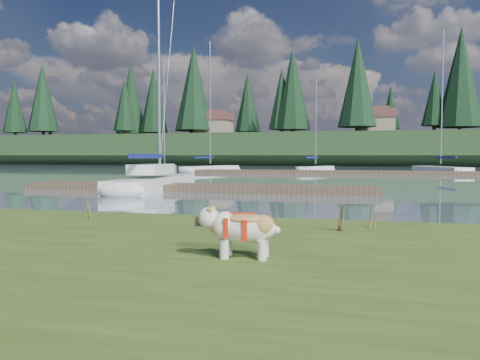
# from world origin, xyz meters

# --- Properties ---
(ground) EXTENTS (200.00, 200.00, 0.00)m
(ground) POSITION_xyz_m (0.00, 30.00, 0.00)
(ground) COLOR slate
(ground) RESTS_ON ground
(bank) EXTENTS (60.00, 9.00, 0.35)m
(bank) POSITION_xyz_m (0.00, -6.00, 0.17)
(bank) COLOR #3E551D
(bank) RESTS_ON ground
(ridge) EXTENTS (200.00, 20.00, 5.00)m
(ridge) POSITION_xyz_m (0.00, 73.00, 2.50)
(ridge) COLOR #1B3017
(ridge) RESTS_ON ground
(bulldog) EXTENTS (1.00, 0.46, 0.60)m
(bulldog) POSITION_xyz_m (1.72, -5.18, 0.72)
(bulldog) COLOR silver
(bulldog) RESTS_ON bank
(sailboat_main) EXTENTS (2.85, 9.52, 13.43)m
(sailboat_main) POSITION_xyz_m (-6.22, 10.39, 0.42)
(sailboat_main) COLOR white
(sailboat_main) RESTS_ON ground
(dock_near) EXTENTS (16.00, 2.00, 0.30)m
(dock_near) POSITION_xyz_m (-4.00, 9.00, 0.15)
(dock_near) COLOR #4C3D2C
(dock_near) RESTS_ON ground
(dock_far) EXTENTS (26.00, 2.20, 0.30)m
(dock_far) POSITION_xyz_m (2.00, 30.00, 0.15)
(dock_far) COLOR #4C3D2C
(dock_far) RESTS_ON ground
(sailboat_bg_0) EXTENTS (3.49, 7.90, 11.29)m
(sailboat_bg_0) POSITION_xyz_m (-15.92, 33.86, 0.32)
(sailboat_bg_0) COLOR white
(sailboat_bg_0) RESTS_ON ground
(sailboat_bg_1) EXTENTS (4.29, 8.60, 12.64)m
(sailboat_bg_1) POSITION_xyz_m (-10.52, 33.47, 0.33)
(sailboat_bg_1) COLOR white
(sailboat_bg_1) RESTS_ON ground
(sailboat_bg_2) EXTENTS (3.52, 5.52, 8.72)m
(sailboat_bg_2) POSITION_xyz_m (-0.48, 33.93, 0.34)
(sailboat_bg_2) COLOR white
(sailboat_bg_2) RESTS_ON ground
(sailboat_bg_3) EXTENTS (4.52, 9.03, 13.02)m
(sailboat_bg_3) POSITION_xyz_m (10.22, 35.98, 0.32)
(sailboat_bg_3) COLOR white
(sailboat_bg_3) RESTS_ON ground
(weed_0) EXTENTS (0.17, 0.14, 0.50)m
(weed_0) POSITION_xyz_m (0.44, -2.41, 0.56)
(weed_0) COLOR #475B23
(weed_0) RESTS_ON bank
(weed_1) EXTENTS (0.17, 0.14, 0.42)m
(weed_1) POSITION_xyz_m (0.52, -2.28, 0.53)
(weed_1) COLOR #475B23
(weed_1) RESTS_ON bank
(weed_2) EXTENTS (0.17, 0.14, 0.62)m
(weed_2) POSITION_xyz_m (2.83, -2.85, 0.61)
(weed_2) COLOR #475B23
(weed_2) RESTS_ON bank
(weed_3) EXTENTS (0.17, 0.14, 0.52)m
(weed_3) POSITION_xyz_m (-2.00, -2.56, 0.57)
(weed_3) COLOR #475B23
(weed_3) RESTS_ON bank
(weed_4) EXTENTS (0.17, 0.14, 0.43)m
(weed_4) POSITION_xyz_m (3.38, -2.41, 0.53)
(weed_4) COLOR #475B23
(weed_4) RESTS_ON bank
(mud_lip) EXTENTS (60.00, 0.50, 0.14)m
(mud_lip) POSITION_xyz_m (0.00, -1.60, 0.07)
(mud_lip) COLOR #33281C
(mud_lip) RESTS_ON ground
(conifer_0) EXTENTS (5.72, 5.72, 14.15)m
(conifer_0) POSITION_xyz_m (-55.00, 67.00, 12.64)
(conifer_0) COLOR #382619
(conifer_0) RESTS_ON ridge
(conifer_1) EXTENTS (4.40, 4.40, 11.30)m
(conifer_1) POSITION_xyz_m (-40.00, 71.00, 11.28)
(conifer_1) COLOR #382619
(conifer_1) RESTS_ON ridge
(conifer_2) EXTENTS (6.60, 6.60, 16.05)m
(conifer_2) POSITION_xyz_m (-25.00, 68.00, 13.54)
(conifer_2) COLOR #382619
(conifer_2) RESTS_ON ridge
(conifer_3) EXTENTS (4.84, 4.84, 12.25)m
(conifer_3) POSITION_xyz_m (-10.00, 72.00, 11.74)
(conifer_3) COLOR #382619
(conifer_3) RESTS_ON ridge
(conifer_4) EXTENTS (6.16, 6.16, 15.10)m
(conifer_4) POSITION_xyz_m (3.00, 66.00, 13.09)
(conifer_4) COLOR #382619
(conifer_4) RESTS_ON ridge
(conifer_5) EXTENTS (3.96, 3.96, 10.35)m
(conifer_5) POSITION_xyz_m (15.00, 70.00, 10.83)
(conifer_5) COLOR #382619
(conifer_5) RESTS_ON ridge
(house_0) EXTENTS (6.30, 5.30, 4.65)m
(house_0) POSITION_xyz_m (-22.00, 70.00, 7.31)
(house_0) COLOR gray
(house_0) RESTS_ON ridge
(house_1) EXTENTS (6.30, 5.30, 4.65)m
(house_1) POSITION_xyz_m (6.00, 71.00, 7.31)
(house_1) COLOR gray
(house_1) RESTS_ON ridge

